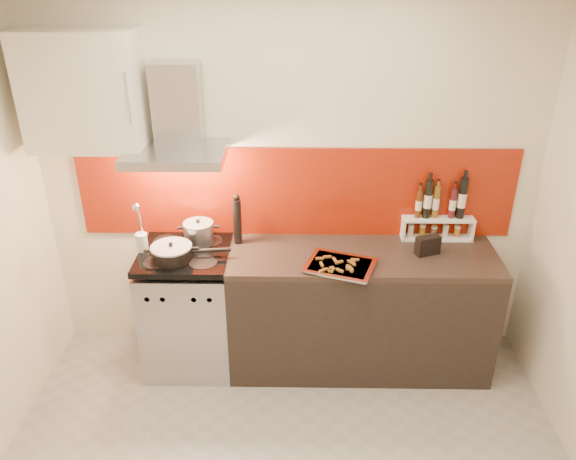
{
  "coord_description": "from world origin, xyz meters",
  "views": [
    {
      "loc": [
        0.05,
        -2.18,
        2.73
      ],
      "look_at": [
        0.0,
        0.95,
        1.15
      ],
      "focal_mm": 35.0,
      "sensor_mm": 36.0,
      "label": 1
    }
  ],
  "objects_px": {
    "counter": "(359,310)",
    "stock_pot": "(199,233)",
    "range_stove": "(189,309)",
    "pepper_mill": "(237,220)",
    "baking_tray": "(340,265)",
    "saute_pan": "(173,252)"
  },
  "relations": [
    {
      "from": "counter",
      "to": "stock_pot",
      "type": "distance_m",
      "value": 1.24
    },
    {
      "from": "range_stove",
      "to": "counter",
      "type": "relative_size",
      "value": 0.51
    },
    {
      "from": "stock_pot",
      "to": "pepper_mill",
      "type": "relative_size",
      "value": 0.57
    },
    {
      "from": "range_stove",
      "to": "stock_pot",
      "type": "relative_size",
      "value": 4.41
    },
    {
      "from": "pepper_mill",
      "to": "counter",
      "type": "bearing_deg",
      "value": -9.74
    },
    {
      "from": "stock_pot",
      "to": "baking_tray",
      "type": "relative_size",
      "value": 0.41
    },
    {
      "from": "counter",
      "to": "pepper_mill",
      "type": "height_order",
      "value": "pepper_mill"
    },
    {
      "from": "range_stove",
      "to": "saute_pan",
      "type": "xyz_separation_m",
      "value": [
        -0.05,
        -0.1,
        0.52
      ]
    },
    {
      "from": "saute_pan",
      "to": "pepper_mill",
      "type": "distance_m",
      "value": 0.49
    },
    {
      "from": "counter",
      "to": "baking_tray",
      "type": "xyz_separation_m",
      "value": [
        -0.17,
        -0.18,
        0.47
      ]
    },
    {
      "from": "stock_pot",
      "to": "pepper_mill",
      "type": "distance_m",
      "value": 0.28
    },
    {
      "from": "counter",
      "to": "pepper_mill",
      "type": "bearing_deg",
      "value": 170.26
    },
    {
      "from": "range_stove",
      "to": "counter",
      "type": "bearing_deg",
      "value": 0.23
    },
    {
      "from": "stock_pot",
      "to": "range_stove",
      "type": "bearing_deg",
      "value": -123.68
    },
    {
      "from": "stock_pot",
      "to": "saute_pan",
      "type": "relative_size",
      "value": 0.4
    },
    {
      "from": "stock_pot",
      "to": "saute_pan",
      "type": "xyz_separation_m",
      "value": [
        -0.14,
        -0.23,
        -0.03
      ]
    },
    {
      "from": "pepper_mill",
      "to": "baking_tray",
      "type": "height_order",
      "value": "pepper_mill"
    },
    {
      "from": "pepper_mill",
      "to": "baking_tray",
      "type": "distance_m",
      "value": 0.77
    },
    {
      "from": "counter",
      "to": "stock_pot",
      "type": "bearing_deg",
      "value": 173.73
    },
    {
      "from": "baking_tray",
      "to": "stock_pot",
      "type": "bearing_deg",
      "value": 162.25
    },
    {
      "from": "pepper_mill",
      "to": "saute_pan",
      "type": "bearing_deg",
      "value": -147.87
    },
    {
      "from": "range_stove",
      "to": "saute_pan",
      "type": "distance_m",
      "value": 0.53
    }
  ]
}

